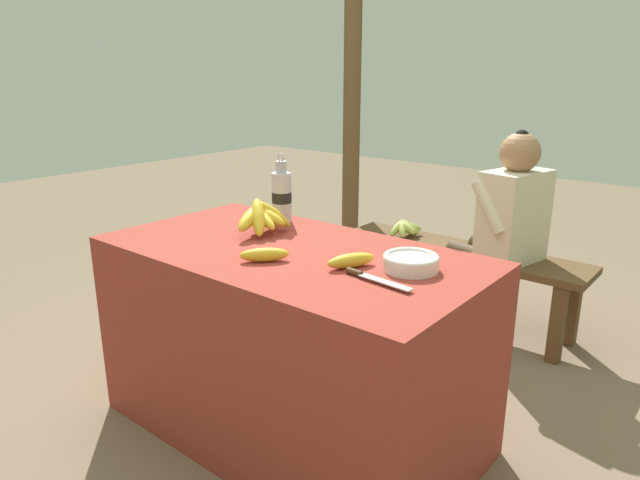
# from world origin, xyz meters

# --- Properties ---
(ground_plane) EXTENTS (12.00, 12.00, 0.00)m
(ground_plane) POSITION_xyz_m (0.00, 0.00, 0.00)
(ground_plane) COLOR #75604C
(market_counter) EXTENTS (1.36, 0.73, 0.72)m
(market_counter) POSITION_xyz_m (0.00, 0.00, 0.36)
(market_counter) COLOR maroon
(market_counter) RESTS_ON ground_plane
(banana_bunch_ripe) EXTENTS (0.16, 0.27, 0.15)m
(banana_bunch_ripe) POSITION_xyz_m (-0.21, 0.08, 0.79)
(banana_bunch_ripe) COLOR #4C381E
(banana_bunch_ripe) RESTS_ON market_counter
(serving_bowl) EXTENTS (0.18, 0.18, 0.05)m
(serving_bowl) POSITION_xyz_m (0.43, 0.08, 0.75)
(serving_bowl) COLOR white
(serving_bowl) RESTS_ON market_counter
(water_bottle) EXTENTS (0.08, 0.08, 0.28)m
(water_bottle) POSITION_xyz_m (-0.28, 0.26, 0.83)
(water_bottle) COLOR silver
(water_bottle) RESTS_ON market_counter
(loose_banana_front) EXTENTS (0.14, 0.15, 0.05)m
(loose_banana_front) POSITION_xyz_m (0.02, -0.15, 0.74)
(loose_banana_front) COLOR gold
(loose_banana_front) RESTS_ON market_counter
(loose_banana_side) EXTENTS (0.11, 0.17, 0.05)m
(loose_banana_side) POSITION_xyz_m (0.28, -0.02, 0.74)
(loose_banana_side) COLOR gold
(loose_banana_side) RESTS_ON market_counter
(knife) EXTENTS (0.24, 0.05, 0.02)m
(knife) POSITION_xyz_m (0.38, -0.08, 0.73)
(knife) COLOR #BCBCC1
(knife) RESTS_ON market_counter
(wooden_bench) EXTENTS (1.32, 0.32, 0.42)m
(wooden_bench) POSITION_xyz_m (0.04, 1.29, 0.34)
(wooden_bench) COLOR brown
(wooden_bench) RESTS_ON ground_plane
(seated_vendor) EXTENTS (0.45, 0.42, 1.06)m
(seated_vendor) POSITION_xyz_m (0.27, 1.26, 0.61)
(seated_vendor) COLOR #473828
(seated_vendor) RESTS_ON ground_plane
(banana_bunch_green) EXTENTS (0.15, 0.25, 0.11)m
(banana_bunch_green) POSITION_xyz_m (-0.30, 1.29, 0.47)
(banana_bunch_green) COLOR #4C381E
(banana_bunch_green) RESTS_ON wooden_bench
(support_post_near) EXTENTS (0.11, 0.11, 2.70)m
(support_post_near) POSITION_xyz_m (-0.97, 1.69, 1.35)
(support_post_near) COLOR brown
(support_post_near) RESTS_ON ground_plane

